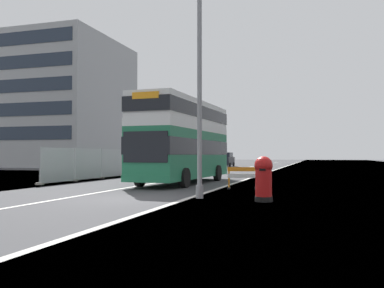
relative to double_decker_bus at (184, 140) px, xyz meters
The scene contains 12 objects.
ground 9.23m from the double_decker_bus, 81.24° to the right, with size 140.00×280.00×0.10m.
double_decker_bus is the anchor object (origin of this frame).
lamppost_foreground 8.81m from the double_decker_bus, 67.84° to the right, with size 0.29×0.70×9.49m.
red_pillar_postbox 10.25m from the double_decker_bus, 55.67° to the right, with size 0.65×0.65×1.60m.
roadworks_barrier 5.45m from the double_decker_bus, 38.06° to the right, with size 1.49×0.66×1.06m.
construction_site_fence 9.85m from the double_decker_bus, 137.33° to the left, with size 0.44×20.60×2.12m.
car_oncoming_near 18.16m from the double_decker_bus, 104.65° to the left, with size 2.07×4.16×2.02m.
car_receding_mid 27.02m from the double_decker_bus, 101.12° to the left, with size 1.91×4.56×2.15m.
car_receding_far 36.13m from the double_decker_bus, 98.50° to the left, with size 1.96×4.34×2.01m.
bare_tree_far_verge_near 30.12m from the double_decker_bus, 113.52° to the left, with size 3.00×3.07×4.55m.
bare_tree_far_verge_mid 44.82m from the double_decker_bus, 105.75° to the left, with size 2.97×2.85×5.17m.
backdrop_office_block 45.06m from the double_decker_bus, 136.87° to the left, with size 23.41×17.80×18.37m.
Camera 1 is at (6.82, -14.47, 1.64)m, focal length 39.37 mm.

